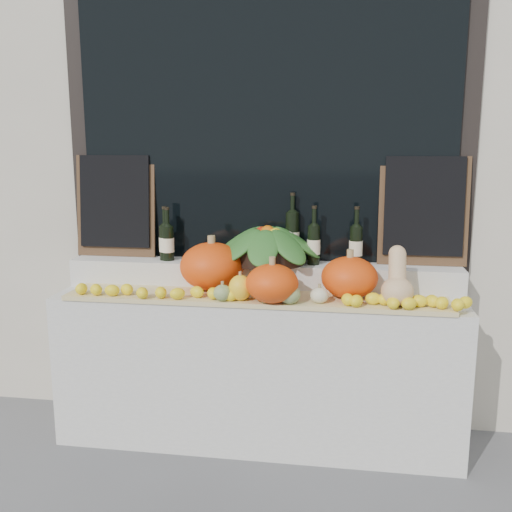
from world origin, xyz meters
TOP-DOWN VIEW (x-y plane):
  - storefront_facade at (0.00, 2.25)m, footprint 7.00×0.94m
  - display_sill at (0.00, 1.52)m, footprint 2.30×0.55m
  - rear_tier at (0.00, 1.68)m, footprint 2.30×0.25m
  - straw_bedding at (0.00, 1.40)m, footprint 2.10×0.32m
  - pumpkin_left at (-0.26, 1.51)m, footprint 0.39×0.39m
  - pumpkin_right at (0.51, 1.45)m, footprint 0.35×0.35m
  - pumpkin_center at (0.11, 1.29)m, footprint 0.32×0.32m
  - butternut_squash at (0.75, 1.35)m, footprint 0.17×0.22m
  - decorative_gourds at (0.06, 1.29)m, footprint 0.61×0.15m
  - lemon_heap at (0.00, 1.29)m, footprint 2.20×0.16m
  - produce_bowl at (0.04, 1.66)m, footprint 0.66×0.66m
  - wine_bottle_far_left at (-0.56, 1.65)m, footprint 0.08×0.08m
  - wine_bottle_near_left at (-0.58, 1.65)m, footprint 0.08×0.08m
  - wine_bottle_tall at (0.18, 1.71)m, footprint 0.08×0.08m
  - wine_bottle_near_right at (0.31, 1.66)m, footprint 0.08×0.08m
  - wine_bottle_far_right at (0.54, 1.65)m, footprint 0.08×0.08m
  - chalkboard_left at (-0.92, 1.74)m, footprint 0.50×0.09m
  - chalkboard_right at (0.92, 1.74)m, footprint 0.50×0.09m

SIDE VIEW (x-z plane):
  - display_sill at x=0.00m, z-range 0.00..0.88m
  - straw_bedding at x=0.00m, z-range 0.88..0.90m
  - lemon_heap at x=0.00m, z-range 0.91..0.97m
  - decorative_gourds at x=0.06m, z-range 0.88..1.04m
  - rear_tier at x=0.00m, z-range 0.88..1.04m
  - pumpkin_center at x=0.11m, z-range 0.91..1.11m
  - pumpkin_right at x=0.51m, z-range 0.91..1.13m
  - butternut_squash at x=0.75m, z-range 0.87..1.17m
  - pumpkin_left at x=-0.26m, z-range 0.91..1.18m
  - wine_bottle_far_left at x=-0.56m, z-range 0.99..1.31m
  - produce_bowl at x=0.04m, z-range 1.03..1.26m
  - wine_bottle_near_left at x=-0.58m, z-range 0.99..1.31m
  - wine_bottle_near_right at x=0.31m, z-range 0.99..1.33m
  - wine_bottle_far_right at x=0.54m, z-range 0.99..1.33m
  - wine_bottle_tall at x=0.18m, z-range 0.99..1.40m
  - chalkboard_left at x=-0.92m, z-range 1.05..1.67m
  - chalkboard_right at x=0.92m, z-range 1.05..1.67m
  - storefront_facade at x=0.00m, z-range 0.00..4.50m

